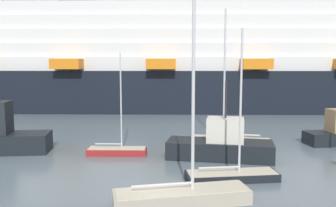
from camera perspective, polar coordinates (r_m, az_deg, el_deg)
ground_plane at (r=19.77m, az=-1.98°, el=-15.05°), size 600.00×600.00×0.00m
sailboat_0 at (r=28.69m, az=-8.10°, el=-7.31°), size 4.67×1.46×7.94m
sailboat_1 at (r=31.18m, az=9.76°, el=-5.77°), size 6.93×2.80×11.60m
sailboat_4 at (r=22.94m, az=10.14°, el=-10.91°), size 5.88×2.56×9.28m
sailboat_5 at (r=19.07m, az=2.25°, el=-14.16°), size 7.28×3.47×10.57m
fishing_boat_2 at (r=27.44m, az=8.43°, el=-6.48°), size 8.16×3.70×5.85m
cruise_ship at (r=56.00m, az=5.54°, el=6.25°), size 108.42×19.30×21.07m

